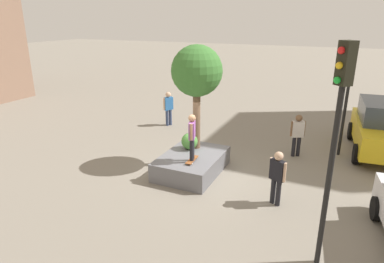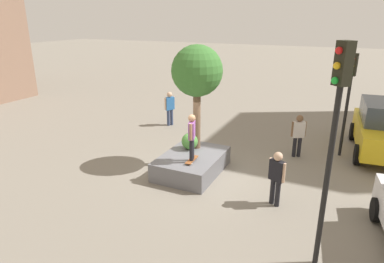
# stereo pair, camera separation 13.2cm
# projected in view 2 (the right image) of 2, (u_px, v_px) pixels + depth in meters

# --- Properties ---
(ground_plane) EXTENTS (120.00, 120.00, 0.00)m
(ground_plane) POSITION_uv_depth(u_px,v_px,m) (199.00, 173.00, 12.36)
(ground_plane) COLOR gray
(planter_ledge) EXTENTS (2.84, 2.01, 0.68)m
(planter_ledge) POSITION_uv_depth(u_px,v_px,m) (192.00, 163.00, 12.37)
(planter_ledge) COLOR slate
(planter_ledge) RESTS_ON ground
(plaza_tree) EXTENTS (1.86, 1.86, 3.88)m
(plaza_tree) POSITION_uv_depth(u_px,v_px,m) (197.00, 72.00, 12.01)
(plaza_tree) COLOR brown
(plaza_tree) RESTS_ON planter_ledge
(boxwood_shrub) EXTENTS (0.62, 0.62, 0.62)m
(boxwood_shrub) POSITION_uv_depth(u_px,v_px,m) (190.00, 141.00, 12.71)
(boxwood_shrub) COLOR #4C8C3D
(boxwood_shrub) RESTS_ON planter_ledge
(skateboard) EXTENTS (0.81, 0.26, 0.07)m
(skateboard) POSITION_uv_depth(u_px,v_px,m) (192.00, 160.00, 11.69)
(skateboard) COLOR brown
(skateboard) RESTS_ON planter_ledge
(skateboarder) EXTENTS (0.53, 0.30, 1.62)m
(skateboarder) POSITION_uv_depth(u_px,v_px,m) (192.00, 134.00, 11.38)
(skateboarder) COLOR black
(skateboarder) RESTS_ON skateboard
(taxi_cab) EXTENTS (4.80, 2.45, 2.17)m
(taxi_cab) POSITION_uv_depth(u_px,v_px,m) (384.00, 128.00, 13.84)
(taxi_cab) COLOR gold
(taxi_cab) RESTS_ON ground
(traffic_light_corner) EXTENTS (0.37, 0.37, 5.04)m
(traffic_light_corner) POSITION_uv_depth(u_px,v_px,m) (334.00, 125.00, 6.75)
(traffic_light_corner) COLOR black
(traffic_light_corner) RESTS_ON ground
(traffic_light_median) EXTENTS (0.36, 0.32, 4.15)m
(traffic_light_median) POSITION_uv_depth(u_px,v_px,m) (350.00, 88.00, 13.05)
(traffic_light_median) COLOR black
(traffic_light_median) RESTS_ON ground
(passerby_with_bag) EXTENTS (0.55, 0.41, 1.79)m
(passerby_with_bag) POSITION_uv_depth(u_px,v_px,m) (170.00, 106.00, 17.53)
(passerby_with_bag) COLOR navy
(passerby_with_bag) RESTS_ON ground
(bystander_watching) EXTENTS (0.40, 0.54, 1.77)m
(bystander_watching) POSITION_uv_depth(u_px,v_px,m) (298.00, 133.00, 13.53)
(bystander_watching) COLOR black
(bystander_watching) RESTS_ON ground
(pedestrian_crossing) EXTENTS (0.38, 0.53, 1.73)m
(pedestrian_crossing) POSITION_uv_depth(u_px,v_px,m) (277.00, 175.00, 9.99)
(pedestrian_crossing) COLOR black
(pedestrian_crossing) RESTS_ON ground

